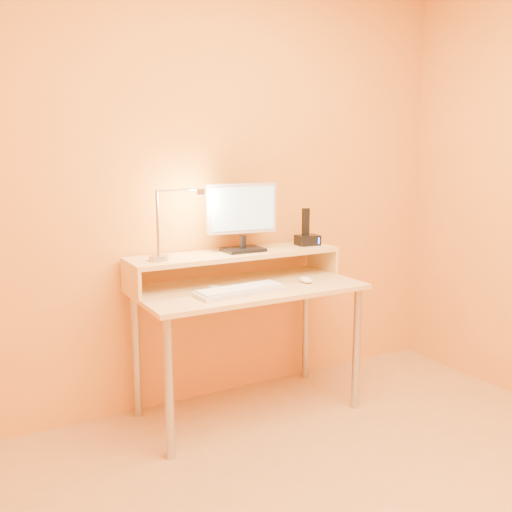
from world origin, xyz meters
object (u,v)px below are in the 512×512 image
keyboard (240,291)px  remote_control (215,292)px  lamp_base (159,258)px  monitor_panel (242,208)px  phone_dock (308,240)px  mouse (306,280)px

keyboard → remote_control: 0.13m
lamp_base → monitor_panel: bearing=4.6°
phone_dock → mouse: phone_dock is taller
monitor_panel → mouse: 0.53m
lamp_base → keyboard: bearing=-35.9°
keyboard → monitor_panel: bearing=56.4°
phone_dock → remote_control: 0.76m
monitor_panel → lamp_base: 0.55m
lamp_base → mouse: size_ratio=1.00×
lamp_base → phone_dock: bearing=1.8°
lamp_base → remote_control: size_ratio=0.58×
phone_dock → remote_control: phone_dock is taller
mouse → remote_control: bearing=177.1°
phone_dock → lamp_base: bearing=-175.8°
monitor_panel → lamp_base: (-0.50, -0.04, -0.23)m
phone_dock → monitor_panel: bearing=-179.0°
phone_dock → keyboard: phone_dock is taller
monitor_panel → keyboard: size_ratio=0.85×
phone_dock → keyboard: size_ratio=0.28×
keyboard → remote_control: (-0.11, 0.06, -0.00)m
monitor_panel → remote_control: size_ratio=2.31×
monitor_panel → mouse: monitor_panel is taller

